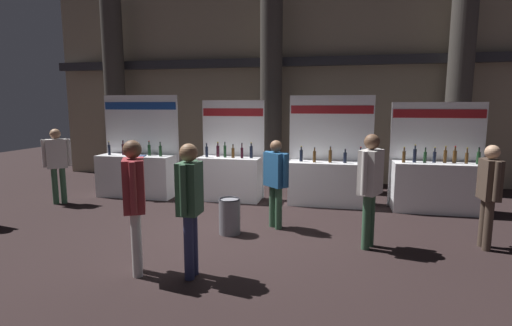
% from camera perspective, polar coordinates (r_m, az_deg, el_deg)
% --- Properties ---
extents(ground_plane, '(27.20, 27.20, 0.00)m').
position_cam_1_polar(ground_plane, '(6.97, -3.63, -9.70)').
color(ground_plane, black).
extents(hall_colonnade, '(13.60, 1.17, 6.13)m').
position_cam_1_polar(hall_colonnade, '(11.20, 2.79, 12.65)').
color(hall_colonnade, gray).
rests_on(hall_colonnade, ground_plane).
extents(exhibitor_booth_0, '(1.92, 0.74, 2.43)m').
position_cam_1_polar(exhibitor_booth_0, '(9.70, -17.22, -1.16)').
color(exhibitor_booth_0, white).
rests_on(exhibitor_booth_0, ground_plane).
extents(exhibitor_booth_1, '(1.49, 0.66, 2.30)m').
position_cam_1_polar(exhibitor_booth_1, '(8.94, -3.85, -1.68)').
color(exhibitor_booth_1, white).
rests_on(exhibitor_booth_1, ground_plane).
extents(exhibitor_booth_2, '(1.86, 0.66, 2.40)m').
position_cam_1_polar(exhibitor_booth_2, '(8.64, 10.83, -2.21)').
color(exhibitor_booth_2, white).
rests_on(exhibitor_booth_2, ground_plane).
extents(exhibitor_booth_3, '(1.87, 0.66, 2.25)m').
position_cam_1_polar(exhibitor_booth_3, '(8.77, 25.32, -2.67)').
color(exhibitor_booth_3, white).
rests_on(exhibitor_booth_3, ground_plane).
extents(trash_bin, '(0.37, 0.37, 0.62)m').
position_cam_1_polar(trash_bin, '(6.64, -3.94, -7.86)').
color(trash_bin, slate).
rests_on(trash_bin, ground_plane).
extents(visitor_0, '(0.43, 0.55, 1.75)m').
position_cam_1_polar(visitor_0, '(5.13, -17.60, -4.40)').
color(visitor_0, silver).
rests_on(visitor_0, ground_plane).
extents(visitor_1, '(0.48, 0.47, 1.58)m').
position_cam_1_polar(visitor_1, '(6.79, 2.96, -1.95)').
color(visitor_1, '#33563D').
rests_on(visitor_1, ground_plane).
extents(visitor_2, '(0.24, 0.55, 1.60)m').
position_cam_1_polar(visitor_2, '(6.78, 31.29, -3.22)').
color(visitor_2, '#47382D').
rests_on(visitor_2, ground_plane).
extents(visitor_3, '(0.41, 0.53, 1.76)m').
position_cam_1_polar(visitor_3, '(6.05, 16.59, -2.42)').
color(visitor_3, '#33563D').
rests_on(visitor_3, ground_plane).
extents(visitor_5, '(0.48, 0.41, 1.67)m').
position_cam_1_polar(visitor_5, '(9.55, -27.41, 0.42)').
color(visitor_5, '#33563D').
rests_on(visitor_5, ground_plane).
extents(visitor_6, '(0.25, 0.49, 1.72)m').
position_cam_1_polar(visitor_6, '(4.88, -9.80, -5.31)').
color(visitor_6, navy).
rests_on(visitor_6, ground_plane).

